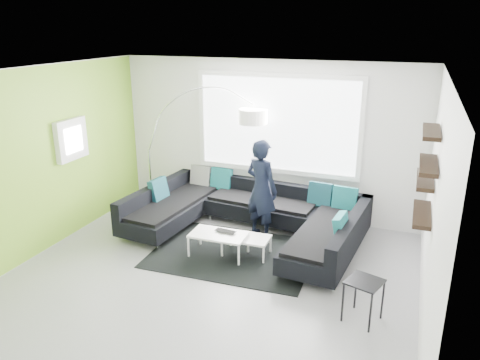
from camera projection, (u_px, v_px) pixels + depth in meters
name	position (u px, v px, depth m)	size (l,w,h in m)	color
ground	(211.00, 276.00, 6.57)	(5.50, 5.50, 0.00)	gray
room_shell	(217.00, 148.00, 6.17)	(5.54, 5.04, 2.82)	silver
sectional_sofa	(245.00, 218.00, 7.64)	(3.85, 2.60, 0.79)	black
rug	(233.00, 253.00, 7.20)	(2.42, 1.76, 0.01)	black
coffee_table	(232.00, 244.00, 7.11)	(1.09, 0.63, 0.36)	silver
arc_lamp	(149.00, 150.00, 8.54)	(2.20, 0.86, 2.35)	silver
side_table	(363.00, 301.00, 5.51)	(0.38, 0.38, 0.53)	black
person	(262.00, 189.00, 7.56)	(0.71, 0.59, 1.65)	black
laptop	(224.00, 233.00, 7.05)	(0.35, 0.25, 0.03)	black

